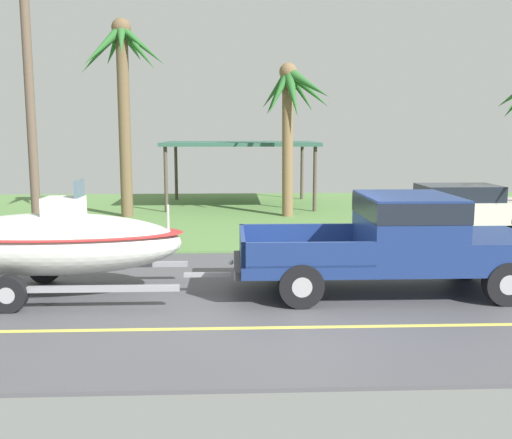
# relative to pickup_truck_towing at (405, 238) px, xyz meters

# --- Properties ---
(ground) EXTENTS (36.00, 22.00, 0.11)m
(ground) POSITION_rel_pickup_truck_towing_xyz_m (-2.07, 8.18, -1.07)
(ground) COLOR #4C4C51
(pickup_truck_towing) EXTENTS (5.85, 2.16, 1.90)m
(pickup_truck_towing) POSITION_rel_pickup_truck_towing_xyz_m (0.00, 0.00, 0.00)
(pickup_truck_towing) COLOR navy
(pickup_truck_towing) RESTS_ON ground
(boat_on_trailer) EXTENTS (6.06, 2.21, 2.22)m
(boat_on_trailer) POSITION_rel_pickup_truck_towing_xyz_m (-6.72, -0.00, -0.04)
(boat_on_trailer) COLOR gray
(boat_on_trailer) RESTS_ON ground
(parked_sedan_near) EXTENTS (4.38, 1.89, 1.38)m
(parked_sedan_near) POSITION_rel_pickup_truck_towing_xyz_m (4.19, 7.61, -0.38)
(parked_sedan_near) COLOR beige
(parked_sedan_near) RESTS_ON ground
(carport_awning) EXTENTS (6.15, 4.59, 2.67)m
(carport_awning) POSITION_rel_pickup_truck_towing_xyz_m (-2.98, 13.21, 1.48)
(carport_awning) COLOR #4C4238
(carport_awning) RESTS_ON ground
(palm_tree_near_left) EXTENTS (2.60, 2.82, 5.50)m
(palm_tree_near_left) POSITION_rel_pickup_truck_towing_xyz_m (-1.20, 10.07, 3.01)
(palm_tree_near_left) COLOR brown
(palm_tree_near_left) RESTS_ON ground
(palm_tree_mid) EXTENTS (3.03, 3.52, 6.97)m
(palm_tree_mid) POSITION_rel_pickup_truck_towing_xyz_m (-7.11, 10.13, 4.10)
(palm_tree_mid) COLOR brown
(palm_tree_mid) RESTS_ON ground
(utility_pole) EXTENTS (0.24, 1.80, 8.78)m
(utility_pole) POSITION_rel_pickup_truck_towing_xyz_m (-8.52, 4.65, 3.49)
(utility_pole) COLOR brown
(utility_pole) RESTS_ON ground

